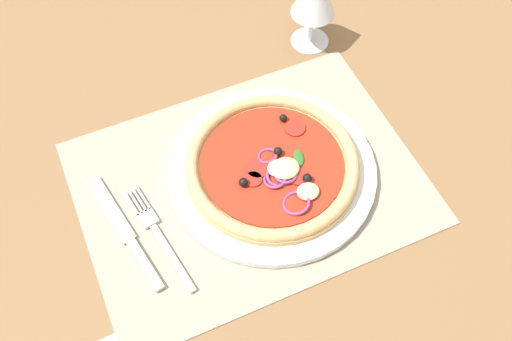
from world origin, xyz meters
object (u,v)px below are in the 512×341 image
at_px(pizza, 274,167).
at_px(knife, 124,230).
at_px(plate, 273,173).
at_px(fork, 157,232).

bearing_deg(pizza, knife, 179.72).
bearing_deg(plate, fork, -173.70).
xyz_separation_m(plate, pizza, (0.00, -0.00, 0.02)).
xyz_separation_m(plate, knife, (-0.22, 0.00, -0.00)).
bearing_deg(pizza, fork, -173.94).
relative_size(plate, pizza, 1.21).
relative_size(fork, knife, 0.90).
xyz_separation_m(plate, fork, (-0.18, -0.02, -0.00)).
bearing_deg(fork, pizza, -93.03).
bearing_deg(knife, plate, -100.33).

